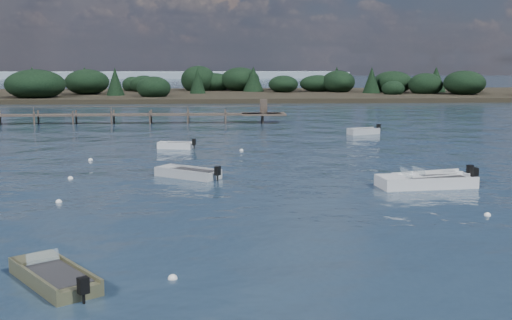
{
  "coord_description": "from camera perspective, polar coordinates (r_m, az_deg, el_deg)",
  "views": [
    {
      "loc": [
        -1.46,
        -25.51,
        7.22
      ],
      "look_at": [
        1.01,
        14.0,
        1.0
      ],
      "focal_mm": 45.0,
      "sensor_mm": 36.0,
      "label": 1
    }
  ],
  "objects": [
    {
      "name": "dinghy_near_olive",
      "position": [
        22.25,
        -17.53,
        -10.06
      ],
      "size": [
        3.66,
        4.25,
        1.09
      ],
      "color": "brown",
      "rests_on": "ground"
    },
    {
      "name": "tender_far_white",
      "position": [
        52.88,
        -7.19,
        1.18
      ],
      "size": [
        3.18,
        1.7,
        1.07
      ],
      "color": "silver",
      "rests_on": "ground"
    },
    {
      "name": "buoy_e",
      "position": [
        51.24,
        -1.3,
        0.83
      ],
      "size": [
        0.32,
        0.32,
        0.32
      ],
      "primitive_type": "sphere",
      "color": "white",
      "rests_on": "ground"
    },
    {
      "name": "buoy_extra_a",
      "position": [
        47.9,
        -14.5,
        -0.02
      ],
      "size": [
        0.32,
        0.32,
        0.32
      ],
      "primitive_type": "sphere",
      "color": "white",
      "rests_on": "ground"
    },
    {
      "name": "far_headland",
      "position": [
        128.37,
        8.39,
        6.49
      ],
      "size": [
        190.0,
        40.0,
        5.8
      ],
      "color": "black",
      "rests_on": "ground"
    },
    {
      "name": "ground",
      "position": [
        85.82,
        -2.59,
        4.1
      ],
      "size": [
        400.0,
        400.0,
        0.0
      ],
      "primitive_type": "plane",
      "color": "#182738",
      "rests_on": "ground"
    },
    {
      "name": "jetty",
      "position": [
        76.5,
        -18.97,
        3.77
      ],
      "size": [
        64.5,
        3.2,
        3.4
      ],
      "color": "#4E4239",
      "rests_on": "ground"
    },
    {
      "name": "buoy_b",
      "position": [
        31.94,
        19.88,
        -4.68
      ],
      "size": [
        0.32,
        0.32,
        0.32
      ],
      "primitive_type": "sphere",
      "color": "white",
      "rests_on": "ground"
    },
    {
      "name": "buoy_c",
      "position": [
        34.32,
        -17.13,
        -3.62
      ],
      "size": [
        0.32,
        0.32,
        0.32
      ],
      "primitive_type": "sphere",
      "color": "white",
      "rests_on": "ground"
    },
    {
      "name": "dinghy_mid_white_b",
      "position": [
        39.29,
        15.47,
        -1.74
      ],
      "size": [
        5.13,
        2.94,
        1.25
      ],
      "color": "silver",
      "rests_on": "ground"
    },
    {
      "name": "buoy_extra_b",
      "position": [
        40.8,
        -16.16,
        -1.62
      ],
      "size": [
        0.32,
        0.32,
        0.32
      ],
      "primitive_type": "sphere",
      "color": "white",
      "rests_on": "ground"
    },
    {
      "name": "dinghy_mid_grey",
      "position": [
        39.96,
        -6.08,
        -1.31
      ],
      "size": [
        4.25,
        3.68,
        1.13
      ],
      "color": "#A8ACAF",
      "rests_on": "ground"
    },
    {
      "name": "dinghy_mid_white_a",
      "position": [
        37.97,
        14.83,
        -2.06
      ],
      "size": [
        5.99,
        2.65,
        1.38
      ],
      "color": "silver",
      "rests_on": "ground"
    },
    {
      "name": "tender_far_grey_b",
      "position": [
        63.51,
        9.53,
        2.43
      ],
      "size": [
        3.5,
        2.22,
        1.18
      ],
      "color": "#A8ACAF",
      "rests_on": "ground"
    },
    {
      "name": "buoy_a",
      "position": [
        21.86,
        -7.42,
        -10.43
      ],
      "size": [
        0.32,
        0.32,
        0.32
      ],
      "primitive_type": "sphere",
      "color": "white",
      "rests_on": "ground"
    }
  ]
}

